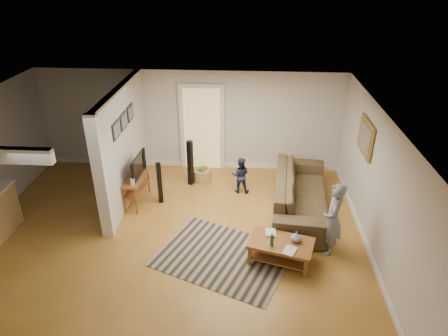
{
  "coord_description": "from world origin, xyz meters",
  "views": [
    {
      "loc": [
        1.47,
        -6.24,
        4.77
      ],
      "look_at": [
        0.99,
        0.79,
        1.1
      ],
      "focal_mm": 32.0,
      "sensor_mm": 36.0,
      "label": 1
    }
  ],
  "objects": [
    {
      "name": "coffee_table",
      "position": [
        2.1,
        -0.63,
        0.34
      ],
      "size": [
        1.23,
        0.91,
        0.65
      ],
      "rotation": [
        0.0,
        0.0,
        -0.27
      ],
      "color": "brown",
      "rests_on": "ground"
    },
    {
      "name": "tv_console",
      "position": [
        -0.94,
        1.13,
        0.6
      ],
      "size": [
        0.45,
        1.07,
        0.9
      ],
      "rotation": [
        0.0,
        0.0,
        -0.06
      ],
      "color": "brown",
      "rests_on": "ground"
    },
    {
      "name": "speaker_right",
      "position": [
        0.12,
        2.03,
        0.56
      ],
      "size": [
        0.15,
        0.15,
        1.12
      ],
      "primitive_type": "cube",
      "rotation": [
        0.0,
        0.0,
        -0.43
      ],
      "color": "black",
      "rests_on": "ground"
    },
    {
      "name": "child",
      "position": [
        3.0,
        -0.28,
        0.0
      ],
      "size": [
        0.45,
        0.58,
        1.41
      ],
      "primitive_type": "imported",
      "rotation": [
        0.0,
        0.0,
        -1.81
      ],
      "color": "gray",
      "rests_on": "ground"
    },
    {
      "name": "toy_basket",
      "position": [
        0.36,
        2.23,
        0.16
      ],
      "size": [
        0.44,
        0.44,
        0.39
      ],
      "color": "olive",
      "rests_on": "ground"
    },
    {
      "name": "speaker_left",
      "position": [
        -0.44,
        1.18,
        0.48
      ],
      "size": [
        0.13,
        0.13,
        0.97
      ],
      "primitive_type": "cube",
      "rotation": [
        0.0,
        0.0,
        0.42
      ],
      "color": "black",
      "rests_on": "ground"
    },
    {
      "name": "area_rug",
      "position": [
        1.06,
        -0.57,
        0.01
      ],
      "size": [
        2.75,
        2.41,
        0.01
      ],
      "primitive_type": "cube",
      "rotation": [
        0.0,
        0.0,
        -0.39
      ],
      "color": "black",
      "rests_on": "ground"
    },
    {
      "name": "ground",
      "position": [
        0.0,
        0.0,
        0.0
      ],
      "size": [
        7.5,
        7.5,
        0.0
      ],
      "primitive_type": "plane",
      "color": "brown",
      "rests_on": "ground"
    },
    {
      "name": "sofa",
      "position": [
        2.6,
        1.06,
        0.0
      ],
      "size": [
        1.33,
        2.86,
        0.81
      ],
      "primitive_type": "imported",
      "rotation": [
        0.0,
        0.0,
        1.48
      ],
      "color": "#443822",
      "rests_on": "ground"
    },
    {
      "name": "toddler",
      "position": [
        1.3,
        1.74,
        0.0
      ],
      "size": [
        0.43,
        0.34,
        0.86
      ],
      "primitive_type": "imported",
      "rotation": [
        0.0,
        0.0,
        3.11
      ],
      "color": "#1D203E",
      "rests_on": "ground"
    },
    {
      "name": "room_shell",
      "position": [
        -1.07,
        0.43,
        1.46
      ],
      "size": [
        7.54,
        6.02,
        2.52
      ],
      "color": "beige",
      "rests_on": "ground"
    }
  ]
}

